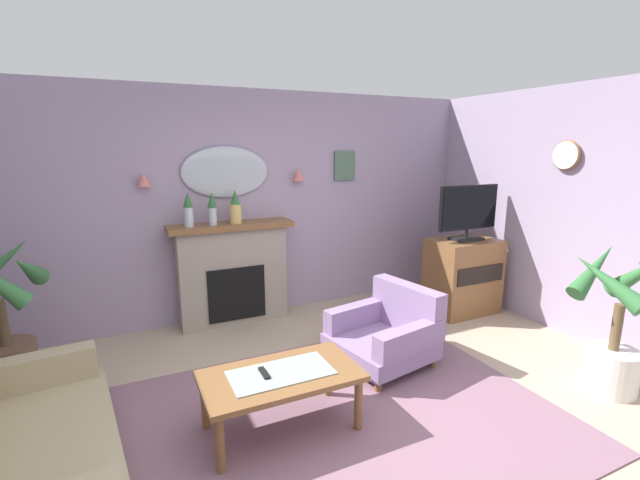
{
  "coord_description": "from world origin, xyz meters",
  "views": [
    {
      "loc": [
        -1.36,
        -2.31,
        1.99
      ],
      "look_at": [
        0.36,
        1.31,
        1.12
      ],
      "focal_mm": 24.21,
      "sensor_mm": 36.0,
      "label": 1
    }
  ],
  "objects_px": {
    "wall_sconce_left": "(144,179)",
    "wall_clock": "(566,155)",
    "potted_plant_tall_palm": "(616,327)",
    "wall_sconce_right": "(298,175)",
    "tv_remote": "(264,373)",
    "mantel_vase_centre": "(235,209)",
    "tv_flatscreen": "(468,211)",
    "mantel_vase_left": "(212,207)",
    "coffee_table": "(281,380)",
    "wall_mirror": "(226,172)",
    "armchair_beside_couch": "(388,331)",
    "tv_cabinet": "(462,276)",
    "potted_plant_corner_palm": "(2,322)",
    "fireplace": "(233,274)",
    "mantel_vase_right": "(188,209)",
    "framed_picture": "(345,166)",
    "floral_couch": "(14,449)"
  },
  "relations": [
    {
      "from": "wall_sconce_left",
      "to": "wall_clock",
      "type": "xyz_separation_m",
      "value": [
        3.96,
        -1.75,
        0.24
      ]
    },
    {
      "from": "wall_clock",
      "to": "potted_plant_tall_palm",
      "type": "bearing_deg",
      "value": -121.49
    },
    {
      "from": "wall_sconce_right",
      "to": "tv_remote",
      "type": "height_order",
      "value": "wall_sconce_right"
    },
    {
      "from": "mantel_vase_centre",
      "to": "tv_flatscreen",
      "type": "xyz_separation_m",
      "value": [
        2.55,
        -0.85,
        -0.08
      ]
    },
    {
      "from": "mantel_vase_left",
      "to": "coffee_table",
      "type": "bearing_deg",
      "value": -89.7
    },
    {
      "from": "wall_mirror",
      "to": "armchair_beside_couch",
      "type": "bearing_deg",
      "value": -57.6
    },
    {
      "from": "wall_sconce_right",
      "to": "tv_cabinet",
      "type": "height_order",
      "value": "wall_sconce_right"
    },
    {
      "from": "wall_sconce_right",
      "to": "potted_plant_corner_palm",
      "type": "xyz_separation_m",
      "value": [
        -2.91,
        -0.63,
        -1.08
      ]
    },
    {
      "from": "wall_mirror",
      "to": "tv_remote",
      "type": "xyz_separation_m",
      "value": [
        -0.3,
        -2.17,
        -1.26
      ]
    },
    {
      "from": "fireplace",
      "to": "tv_remote",
      "type": "bearing_deg",
      "value": -98.47
    },
    {
      "from": "tv_cabinet",
      "to": "tv_flatscreen",
      "type": "xyz_separation_m",
      "value": [
        0.0,
        -0.02,
        0.8
      ]
    },
    {
      "from": "wall_mirror",
      "to": "wall_sconce_right",
      "type": "bearing_deg",
      "value": -3.37
    },
    {
      "from": "fireplace",
      "to": "tv_flatscreen",
      "type": "xyz_separation_m",
      "value": [
        2.6,
        -0.88,
        0.68
      ]
    },
    {
      "from": "mantel_vase_right",
      "to": "mantel_vase_left",
      "type": "distance_m",
      "value": 0.25
    },
    {
      "from": "tv_remote",
      "to": "mantel_vase_left",
      "type": "bearing_deg",
      "value": 87.06
    },
    {
      "from": "coffee_table",
      "to": "potted_plant_corner_palm",
      "type": "bearing_deg",
      "value": 140.78
    },
    {
      "from": "mantel_vase_centre",
      "to": "tv_cabinet",
      "type": "relative_size",
      "value": 0.41
    },
    {
      "from": "mantel_vase_right",
      "to": "armchair_beside_couch",
      "type": "height_order",
      "value": "mantel_vase_right"
    },
    {
      "from": "armchair_beside_couch",
      "to": "mantel_vase_centre",
      "type": "bearing_deg",
      "value": 123.94
    },
    {
      "from": "coffee_table",
      "to": "tv_remote",
      "type": "distance_m",
      "value": 0.13
    },
    {
      "from": "mantel_vase_centre",
      "to": "tv_remote",
      "type": "distance_m",
      "value": 2.21
    },
    {
      "from": "wall_mirror",
      "to": "potted_plant_corner_palm",
      "type": "xyz_separation_m",
      "value": [
        -2.06,
        -0.68,
        -1.13
      ]
    },
    {
      "from": "wall_clock",
      "to": "framed_picture",
      "type": "distance_m",
      "value": 2.42
    },
    {
      "from": "mantel_vase_left",
      "to": "floral_couch",
      "type": "relative_size",
      "value": 0.2
    },
    {
      "from": "fireplace",
      "to": "coffee_table",
      "type": "xyz_separation_m",
      "value": [
        -0.19,
        -2.06,
        -0.19
      ]
    },
    {
      "from": "wall_sconce_right",
      "to": "potted_plant_tall_palm",
      "type": "relative_size",
      "value": 0.11
    },
    {
      "from": "coffee_table",
      "to": "potted_plant_tall_palm",
      "type": "xyz_separation_m",
      "value": [
        2.63,
        -0.68,
        0.18
      ]
    },
    {
      "from": "armchair_beside_couch",
      "to": "coffee_table",
      "type": "bearing_deg",
      "value": -157.34
    },
    {
      "from": "mantel_vase_right",
      "to": "wall_mirror",
      "type": "bearing_deg",
      "value": 20.7
    },
    {
      "from": "potted_plant_tall_palm",
      "to": "floral_couch",
      "type": "bearing_deg",
      "value": 169.9
    },
    {
      "from": "armchair_beside_couch",
      "to": "wall_sconce_left",
      "type": "bearing_deg",
      "value": 139.63
    },
    {
      "from": "mantel_vase_centre",
      "to": "coffee_table",
      "type": "xyz_separation_m",
      "value": [
        -0.24,
        -2.03,
        -0.94
      ]
    },
    {
      "from": "fireplace",
      "to": "wall_sconce_right",
      "type": "height_order",
      "value": "wall_sconce_right"
    },
    {
      "from": "framed_picture",
      "to": "floral_couch",
      "type": "height_order",
      "value": "framed_picture"
    },
    {
      "from": "tv_remote",
      "to": "tv_cabinet",
      "type": "bearing_deg",
      "value": 22.09
    },
    {
      "from": "mantel_vase_centre",
      "to": "tv_remote",
      "type": "relative_size",
      "value": 2.32
    },
    {
      "from": "coffee_table",
      "to": "fireplace",
      "type": "bearing_deg",
      "value": 84.75
    },
    {
      "from": "mantel_vase_centre",
      "to": "wall_clock",
      "type": "distance_m",
      "value": 3.51
    },
    {
      "from": "tv_flatscreen",
      "to": "mantel_vase_left",
      "type": "bearing_deg",
      "value": 163.12
    },
    {
      "from": "wall_sconce_left",
      "to": "floral_couch",
      "type": "height_order",
      "value": "wall_sconce_left"
    },
    {
      "from": "mantel_vase_centre",
      "to": "mantel_vase_left",
      "type": "bearing_deg",
      "value": 180.0
    },
    {
      "from": "mantel_vase_right",
      "to": "tv_remote",
      "type": "xyz_separation_m",
      "value": [
        0.15,
        -2.0,
        -0.9
      ]
    },
    {
      "from": "wall_sconce_left",
      "to": "coffee_table",
      "type": "height_order",
      "value": "wall_sconce_left"
    },
    {
      "from": "wall_sconce_left",
      "to": "potted_plant_corner_palm",
      "type": "xyz_separation_m",
      "value": [
        -1.21,
        -0.63,
        -1.08
      ]
    },
    {
      "from": "floral_couch",
      "to": "mantel_vase_left",
      "type": "bearing_deg",
      "value": 51.33
    },
    {
      "from": "potted_plant_corner_palm",
      "to": "floral_couch",
      "type": "bearing_deg",
      "value": -78.82
    },
    {
      "from": "mantel_vase_centre",
      "to": "armchair_beside_couch",
      "type": "xyz_separation_m",
      "value": [
        1.01,
        -1.51,
        -1.02
      ]
    },
    {
      "from": "potted_plant_tall_palm",
      "to": "wall_sconce_left",
      "type": "bearing_deg",
      "value": 139.27
    },
    {
      "from": "tv_remote",
      "to": "potted_plant_tall_palm",
      "type": "relative_size",
      "value": 0.13
    },
    {
      "from": "wall_clock",
      "to": "wall_sconce_left",
      "type": "bearing_deg",
      "value": 156.18
    }
  ]
}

